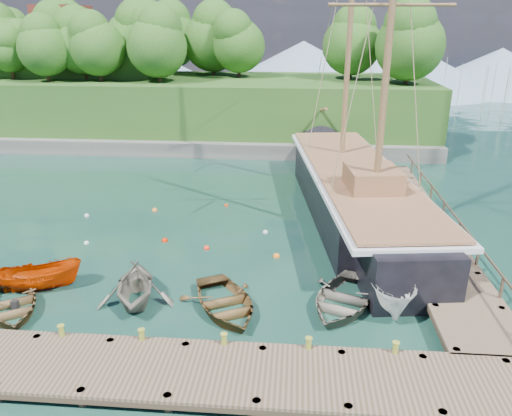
% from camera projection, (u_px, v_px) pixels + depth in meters
% --- Properties ---
extents(ground, '(160.00, 160.00, 0.00)m').
position_uv_depth(ground, '(197.00, 285.00, 22.93)').
color(ground, '#163D2D').
rests_on(ground, ground).
extents(dock_near, '(20.00, 3.20, 1.10)m').
position_uv_depth(dock_near, '(218.00, 374.00, 16.57)').
color(dock_near, '#4A3C2A').
rests_on(dock_near, ground).
extents(dock_east, '(3.20, 24.00, 1.10)m').
position_uv_depth(dock_east, '(420.00, 226.00, 28.40)').
color(dock_east, '#4A3C2A').
rests_on(dock_east, ground).
extents(bollard_0, '(0.26, 0.26, 0.45)m').
position_uv_depth(bollard_0, '(64.00, 349.00, 18.50)').
color(bollard_0, olive).
rests_on(bollard_0, ground).
extents(bollard_1, '(0.26, 0.26, 0.45)m').
position_uv_depth(bollard_1, '(143.00, 354.00, 18.26)').
color(bollard_1, olive).
rests_on(bollard_1, ground).
extents(bollard_2, '(0.26, 0.26, 0.45)m').
position_uv_depth(bollard_2, '(225.00, 358.00, 18.02)').
color(bollard_2, olive).
rests_on(bollard_2, ground).
extents(bollard_3, '(0.26, 0.26, 0.45)m').
position_uv_depth(bollard_3, '(308.00, 362.00, 17.79)').
color(bollard_3, olive).
rests_on(bollard_3, ground).
extents(bollard_4, '(0.26, 0.26, 0.45)m').
position_uv_depth(bollard_4, '(393.00, 367.00, 17.55)').
color(bollard_4, olive).
rests_on(bollard_4, ground).
extents(rowboat_0, '(4.82, 5.18, 0.87)m').
position_uv_depth(rowboat_0, '(12.00, 311.00, 20.95)').
color(rowboat_0, brown).
rests_on(rowboat_0, ground).
extents(rowboat_1, '(4.02, 4.42, 2.01)m').
position_uv_depth(rowboat_1, '(137.00, 302.00, 21.56)').
color(rowboat_1, slate).
rests_on(rowboat_1, ground).
extents(rowboat_2, '(4.94, 5.52, 0.94)m').
position_uv_depth(rowboat_2, '(225.00, 310.00, 20.98)').
color(rowboat_2, brown).
rests_on(rowboat_2, ground).
extents(rowboat_3, '(4.97, 5.70, 0.99)m').
position_uv_depth(rowboat_3, '(342.00, 306.00, 21.27)').
color(rowboat_3, '#6D6659').
rests_on(rowboat_3, ground).
extents(motorboat_orange, '(3.92, 2.51, 1.42)m').
position_uv_depth(motorboat_orange, '(42.00, 289.00, 22.63)').
color(motorboat_orange, '#BC3200').
rests_on(motorboat_orange, ground).
extents(cabin_boat_white, '(2.15, 4.91, 1.85)m').
position_uv_depth(cabin_boat_white, '(386.00, 302.00, 21.57)').
color(cabin_boat_white, white).
rests_on(cabin_boat_white, ground).
extents(schooner, '(8.21, 29.47, 21.98)m').
position_uv_depth(schooner, '(355.00, 195.00, 30.95)').
color(schooner, black).
rests_on(schooner, ground).
extents(mooring_buoy_0, '(0.27, 0.27, 0.27)m').
position_uv_depth(mooring_buoy_0, '(87.00, 243.00, 27.21)').
color(mooring_buoy_0, white).
rests_on(mooring_buoy_0, ground).
extents(mooring_buoy_1, '(0.34, 0.34, 0.34)m').
position_uv_depth(mooring_buoy_1, '(165.00, 241.00, 27.50)').
color(mooring_buoy_1, '#F22100').
rests_on(mooring_buoy_1, ground).
extents(mooring_buoy_2, '(0.33, 0.33, 0.33)m').
position_uv_depth(mooring_buoy_2, '(207.00, 249.00, 26.59)').
color(mooring_buoy_2, red).
rests_on(mooring_buoy_2, ground).
extents(mooring_buoy_3, '(0.29, 0.29, 0.29)m').
position_uv_depth(mooring_buoy_3, '(265.00, 233.00, 28.59)').
color(mooring_buoy_3, silver).
rests_on(mooring_buoy_3, ground).
extents(mooring_buoy_4, '(0.34, 0.34, 0.34)m').
position_uv_depth(mooring_buoy_4, '(155.00, 211.00, 31.87)').
color(mooring_buoy_4, orange).
rests_on(mooring_buoy_4, ground).
extents(mooring_buoy_5, '(0.28, 0.28, 0.28)m').
position_uv_depth(mooring_buoy_5, '(226.00, 206.00, 32.69)').
color(mooring_buoy_5, red).
rests_on(mooring_buoy_5, ground).
extents(mooring_buoy_6, '(0.30, 0.30, 0.30)m').
position_uv_depth(mooring_buoy_6, '(87.00, 216.00, 30.99)').
color(mooring_buoy_6, silver).
rests_on(mooring_buoy_6, ground).
extents(mooring_buoy_7, '(0.36, 0.36, 0.36)m').
position_uv_depth(mooring_buoy_7, '(276.00, 257.00, 25.69)').
color(mooring_buoy_7, orange).
rests_on(mooring_buoy_7, ground).
extents(headland, '(51.00, 19.31, 12.90)m').
position_uv_depth(headland, '(131.00, 81.00, 51.20)').
color(headland, '#474744').
rests_on(headland, ground).
extents(distant_ridge, '(117.00, 40.00, 10.00)m').
position_uv_depth(distant_ridge, '(299.00, 63.00, 86.26)').
color(distant_ridge, '#728CA5').
rests_on(distant_ridge, ground).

